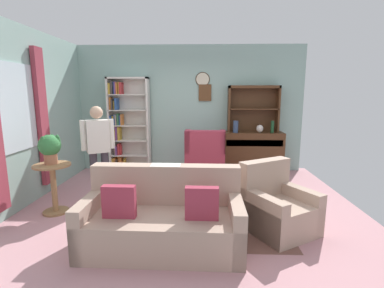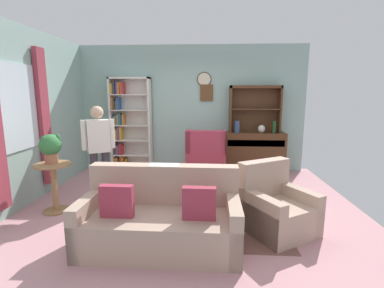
{
  "view_description": "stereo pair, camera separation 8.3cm",
  "coord_description": "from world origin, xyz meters",
  "px_view_note": "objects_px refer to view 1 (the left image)",
  "views": [
    {
      "loc": [
        0.26,
        -4.27,
        1.77
      ],
      "look_at": [
        0.1,
        0.2,
        0.95
      ],
      "focal_mm": 26.36,
      "sensor_mm": 36.0,
      "label": 1
    },
    {
      "loc": [
        0.34,
        -4.27,
        1.77
      ],
      "look_at": [
        0.1,
        0.2,
        0.95
      ],
      "focal_mm": 26.36,
      "sensor_mm": 36.0,
      "label": 2
    }
  ],
  "objects_px": {
    "potted_plant_large": "(50,147)",
    "sideboard_hutch": "(253,102)",
    "armchair_floral": "(277,208)",
    "bookshelf": "(126,125)",
    "couch_floral": "(163,220)",
    "wingback_chair": "(205,162)",
    "sideboard": "(252,151)",
    "plant_stand": "(54,183)",
    "person_reading": "(98,147)",
    "bottle_wine": "(272,127)",
    "vase_round": "(260,129)",
    "vase_tall": "(236,127)"
  },
  "relations": [
    {
      "from": "bookshelf",
      "to": "bottle_wine",
      "type": "xyz_separation_m",
      "value": [
        3.21,
        -0.17,
        0.0
      ]
    },
    {
      "from": "bookshelf",
      "to": "sideboard",
      "type": "bearing_deg",
      "value": -1.69
    },
    {
      "from": "bookshelf",
      "to": "potted_plant_large",
      "type": "height_order",
      "value": "bookshelf"
    },
    {
      "from": "bookshelf",
      "to": "plant_stand",
      "type": "bearing_deg",
      "value": -101.52
    },
    {
      "from": "bookshelf",
      "to": "vase_round",
      "type": "bearing_deg",
      "value": -2.91
    },
    {
      "from": "potted_plant_large",
      "to": "person_reading",
      "type": "distance_m",
      "value": 0.71
    },
    {
      "from": "bottle_wine",
      "to": "person_reading",
      "type": "height_order",
      "value": "person_reading"
    },
    {
      "from": "sideboard",
      "to": "armchair_floral",
      "type": "height_order",
      "value": "sideboard"
    },
    {
      "from": "plant_stand",
      "to": "couch_floral",
      "type": "bearing_deg",
      "value": -26.35
    },
    {
      "from": "plant_stand",
      "to": "wingback_chair",
      "type": "bearing_deg",
      "value": 36.72
    },
    {
      "from": "sideboard_hutch",
      "to": "potted_plant_large",
      "type": "distance_m",
      "value": 4.08
    },
    {
      "from": "person_reading",
      "to": "sideboard_hutch",
      "type": "bearing_deg",
      "value": 33.48
    },
    {
      "from": "wingback_chair",
      "to": "couch_floral",
      "type": "bearing_deg",
      "value": -101.36
    },
    {
      "from": "bookshelf",
      "to": "bottle_wine",
      "type": "distance_m",
      "value": 3.22
    },
    {
      "from": "sideboard",
      "to": "vase_tall",
      "type": "relative_size",
      "value": 5.09
    },
    {
      "from": "armchair_floral",
      "to": "wingback_chair",
      "type": "bearing_deg",
      "value": 113.49
    },
    {
      "from": "couch_floral",
      "to": "person_reading",
      "type": "distance_m",
      "value": 1.93
    },
    {
      "from": "vase_tall",
      "to": "couch_floral",
      "type": "height_order",
      "value": "vase_tall"
    },
    {
      "from": "vase_tall",
      "to": "plant_stand",
      "type": "distance_m",
      "value": 3.67
    },
    {
      "from": "armchair_floral",
      "to": "potted_plant_large",
      "type": "distance_m",
      "value": 3.29
    },
    {
      "from": "bottle_wine",
      "to": "potted_plant_large",
      "type": "distance_m",
      "value": 4.27
    },
    {
      "from": "wingback_chair",
      "to": "vase_round",
      "type": "bearing_deg",
      "value": 22.77
    },
    {
      "from": "couch_floral",
      "to": "wingback_chair",
      "type": "relative_size",
      "value": 1.73
    },
    {
      "from": "armchair_floral",
      "to": "plant_stand",
      "type": "relative_size",
      "value": 1.42
    },
    {
      "from": "bottle_wine",
      "to": "person_reading",
      "type": "xyz_separation_m",
      "value": [
        -3.17,
        -1.64,
        -0.14
      ]
    },
    {
      "from": "vase_tall",
      "to": "plant_stand",
      "type": "xyz_separation_m",
      "value": [
        -2.9,
        -2.16,
        -0.59
      ]
    },
    {
      "from": "sideboard",
      "to": "person_reading",
      "type": "distance_m",
      "value": 3.3
    },
    {
      "from": "sideboard",
      "to": "person_reading",
      "type": "relative_size",
      "value": 0.83
    },
    {
      "from": "sideboard_hutch",
      "to": "armchair_floral",
      "type": "relative_size",
      "value": 1.04
    },
    {
      "from": "sideboard",
      "to": "wingback_chair",
      "type": "xyz_separation_m",
      "value": [
        -1.05,
        -0.56,
        -0.13
      ]
    },
    {
      "from": "vase_round",
      "to": "bottle_wine",
      "type": "bearing_deg",
      "value": -4.95
    },
    {
      "from": "potted_plant_large",
      "to": "sideboard_hutch",
      "type": "bearing_deg",
      "value": 34.86
    },
    {
      "from": "bottle_wine",
      "to": "potted_plant_large",
      "type": "height_order",
      "value": "bottle_wine"
    },
    {
      "from": "armchair_floral",
      "to": "bookshelf",
      "type": "bearing_deg",
      "value": 134.4
    },
    {
      "from": "vase_tall",
      "to": "couch_floral",
      "type": "xyz_separation_m",
      "value": [
        -1.17,
        -3.02,
        -0.74
      ]
    },
    {
      "from": "bookshelf",
      "to": "armchair_floral",
      "type": "height_order",
      "value": "bookshelf"
    },
    {
      "from": "sideboard_hutch",
      "to": "wingback_chair",
      "type": "xyz_separation_m",
      "value": [
        -1.05,
        -0.67,
        -1.18
      ]
    },
    {
      "from": "sideboard_hutch",
      "to": "vase_tall",
      "type": "distance_m",
      "value": 0.67
    },
    {
      "from": "bookshelf",
      "to": "sideboard_hutch",
      "type": "relative_size",
      "value": 1.91
    },
    {
      "from": "armchair_floral",
      "to": "wingback_chair",
      "type": "xyz_separation_m",
      "value": [
        -0.91,
        2.1,
        0.09
      ]
    },
    {
      "from": "vase_round",
      "to": "plant_stand",
      "type": "distance_m",
      "value": 4.09
    },
    {
      "from": "vase_round",
      "to": "plant_stand",
      "type": "relative_size",
      "value": 0.23
    },
    {
      "from": "sideboard_hutch",
      "to": "plant_stand",
      "type": "relative_size",
      "value": 1.48
    },
    {
      "from": "couch_floral",
      "to": "bottle_wine",
      "type": "bearing_deg",
      "value": 57.07
    },
    {
      "from": "sideboard_hutch",
      "to": "potted_plant_large",
      "type": "bearing_deg",
      "value": -145.14
    },
    {
      "from": "bookshelf",
      "to": "person_reading",
      "type": "bearing_deg",
      "value": -88.81
    },
    {
      "from": "armchair_floral",
      "to": "plant_stand",
      "type": "distance_m",
      "value": 3.19
    },
    {
      "from": "armchair_floral",
      "to": "potted_plant_large",
      "type": "xyz_separation_m",
      "value": [
        -3.18,
        0.46,
        0.71
      ]
    },
    {
      "from": "armchair_floral",
      "to": "potted_plant_large",
      "type": "relative_size",
      "value": 2.45
    },
    {
      "from": "wingback_chair",
      "to": "bottle_wine",
      "type": "bearing_deg",
      "value": 18.18
    }
  ]
}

